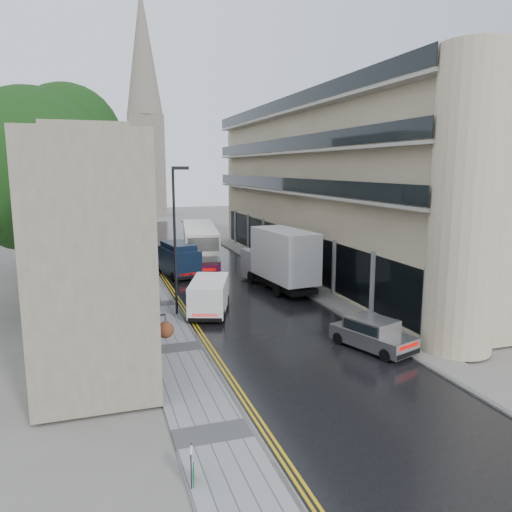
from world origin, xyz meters
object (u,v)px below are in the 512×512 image
tree_near (35,199)px  estate_sign (192,466)px  lamp_post_near (175,242)px  white_van (190,304)px  tree_far (56,198)px  lamp_post_far (139,212)px  silver_hatchback (386,345)px  cream_bus (187,250)px  white_lorry (277,265)px  pedestrian (148,296)px  navy_van (173,263)px

tree_near → estate_sign: tree_near is taller
lamp_post_near → estate_sign: (-2.23, -16.41, -3.85)m
estate_sign → white_van: bearing=92.0°
tree_near → lamp_post_near: bearing=-23.7°
tree_far → lamp_post_far: size_ratio=1.36×
lamp_post_far → estate_sign: size_ratio=9.45×
tree_far → tree_near: bearing=-91.3°
silver_hatchback → white_van: white_van is taller
tree_far → estate_sign: size_ratio=12.90×
cream_bus → white_lorry: bearing=-60.1°
silver_hatchback → pedestrian: pedestrian is taller
tree_near → tree_far: 13.02m
silver_hatchback → white_van: bearing=110.8°
silver_hatchback → white_van: size_ratio=0.87×
tree_far → white_lorry: bearing=-44.1°
tree_near → white_van: 11.19m
lamp_post_near → lamp_post_far: lamp_post_far is taller
white_van → lamp_post_far: lamp_post_far is taller
cream_bus → pedestrian: (-4.59, -11.83, -0.76)m
white_lorry → navy_van: (-6.00, 7.04, -0.81)m
white_lorry → silver_hatchback: (0.67, -12.46, -1.44)m
tree_far → cream_bus: size_ratio=1.00×
cream_bus → pedestrian: size_ratio=7.42×
tree_near → pedestrian: 8.78m
lamp_post_near → silver_hatchback: bearing=-40.3°
estate_sign → navy_van: bearing=94.8°
cream_bus → estate_sign: cream_bus is taller
cream_bus → lamp_post_far: size_ratio=1.36×
lamp_post_near → white_van: bearing=-59.1°
cream_bus → navy_van: cream_bus is taller
cream_bus → tree_far: bearing=172.6°
lamp_post_far → estate_sign: bearing=-69.1°
cream_bus → white_van: 15.02m
white_van → lamp_post_near: size_ratio=0.55×
tree_near → white_van: bearing=-30.8°
tree_near → white_lorry: 15.68m
tree_near → pedestrian: (6.13, -1.92, -5.99)m
tree_near → navy_van: size_ratio=2.52×
tree_near → cream_bus: tree_near is taller
tree_near → lamp_post_near: tree_near is taller
pedestrian → estate_sign: pedestrian is taller
tree_far → estate_sign: (5.15, -32.78, -5.63)m
cream_bus → pedestrian: cream_bus is taller
white_van → pedestrian: bearing=143.9°
silver_hatchback → estate_sign: bearing=-168.0°
white_lorry → pedestrian: bearing=179.0°
cream_bus → white_lorry: size_ratio=1.47×
tree_near → silver_hatchback: 21.58m
tree_near → white_lorry: size_ratio=1.64×
pedestrian → estate_sign: bearing=109.0°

